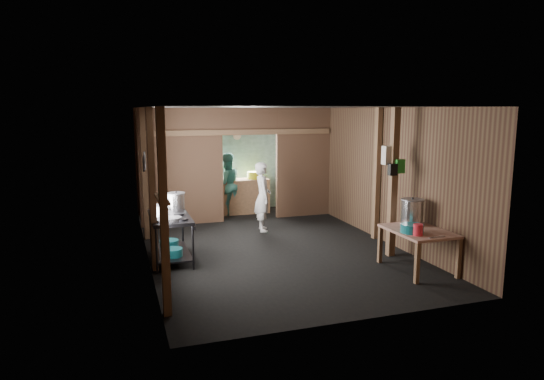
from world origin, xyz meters
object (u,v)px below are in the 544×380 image
object	(u,v)px
stock_pot	(412,212)
cook	(263,197)
prep_table	(417,250)
pink_bucket	(418,230)
yellow_tub	(254,175)
gas_range	(171,238)
stove_pot_large	(176,202)

from	to	relation	value
stock_pot	cook	distance (m)	3.34
prep_table	stock_pot	bearing A→B (deg)	71.82
pink_bucket	yellow_tub	size ratio (longest dim) A/B	0.56
yellow_tub	prep_table	bearing A→B (deg)	-75.84
stock_pot	pink_bucket	world-z (taller)	stock_pot
stock_pot	yellow_tub	size ratio (longest dim) A/B	1.41
pink_bucket	yellow_tub	world-z (taller)	yellow_tub
yellow_tub	cook	distance (m)	1.89
prep_table	cook	bearing A→B (deg)	116.59
pink_bucket	cook	world-z (taller)	cook
gas_range	stove_pot_large	xyz separation A→B (m)	(0.17, 0.47, 0.54)
stove_pot_large	prep_table	bearing A→B (deg)	-32.16
stove_pot_large	yellow_tub	size ratio (longest dim) A/B	1.03
gas_range	stock_pot	bearing A→B (deg)	-19.82
stock_pot	pink_bucket	bearing A→B (deg)	-117.11
prep_table	cook	xyz separation A→B (m)	(-1.61, 3.22, 0.40)
prep_table	pink_bucket	world-z (taller)	pink_bucket
yellow_tub	gas_range	bearing A→B (deg)	-126.22
stove_pot_large	stock_pot	bearing A→B (deg)	-26.85
gas_range	cook	bearing A→B (deg)	34.92
gas_range	cook	xyz separation A→B (m)	(2.10, 1.47, 0.34)
gas_range	prep_table	world-z (taller)	gas_range
stock_pot	cook	size ratio (longest dim) A/B	0.30
stove_pot_large	stock_pot	xyz separation A→B (m)	(3.66, -1.85, -0.06)
prep_table	stock_pot	xyz separation A→B (m)	(0.12, 0.37, 0.54)
gas_range	cook	size ratio (longest dim) A/B	0.91
stove_pot_large	pink_bucket	distance (m)	4.17
gas_range	yellow_tub	bearing A→B (deg)	53.78
gas_range	pink_bucket	bearing A→B (deg)	-30.26
stove_pot_large	yellow_tub	bearing A→B (deg)	51.54
gas_range	pink_bucket	size ratio (longest dim) A/B	7.54
yellow_tub	stock_pot	bearing A→B (deg)	-73.40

